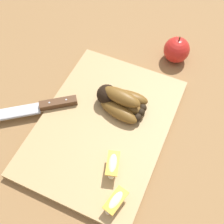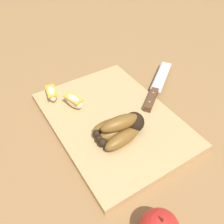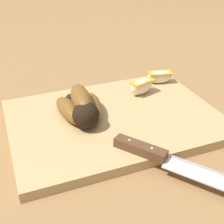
{
  "view_description": "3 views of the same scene",
  "coord_description": "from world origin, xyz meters",
  "px_view_note": "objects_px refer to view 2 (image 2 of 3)",
  "views": [
    {
      "loc": [
        -0.31,
        -0.16,
        0.66
      ],
      "look_at": [
        0.05,
        -0.0,
        0.04
      ],
      "focal_mm": 45.89,
      "sensor_mm": 36.0,
      "label": 1
    },
    {
      "loc": [
        0.44,
        -0.26,
        0.51
      ],
      "look_at": [
        0.01,
        0.01,
        0.03
      ],
      "focal_mm": 39.44,
      "sensor_mm": 36.0,
      "label": 2
    },
    {
      "loc": [
        0.23,
        0.53,
        0.37
      ],
      "look_at": [
        0.03,
        0.02,
        0.04
      ],
      "focal_mm": 49.2,
      "sensor_mm": 36.0,
      "label": 3
    }
  ],
  "objects_px": {
    "chefs_knife": "(155,91)",
    "apple_wedge_near": "(74,101)",
    "apple_wedge_middle": "(52,93)",
    "banana_bunch": "(121,128)"
  },
  "relations": [
    {
      "from": "chefs_knife",
      "to": "apple_wedge_near",
      "type": "bearing_deg",
      "value": -107.32
    },
    {
      "from": "apple_wedge_near",
      "to": "apple_wedge_middle",
      "type": "bearing_deg",
      "value": -151.47
    },
    {
      "from": "chefs_knife",
      "to": "apple_wedge_near",
      "type": "xyz_separation_m",
      "value": [
        -0.08,
        -0.25,
        0.01
      ]
    },
    {
      "from": "chefs_knife",
      "to": "apple_wedge_middle",
      "type": "relative_size",
      "value": 3.45
    },
    {
      "from": "apple_wedge_near",
      "to": "apple_wedge_middle",
      "type": "relative_size",
      "value": 1.01
    },
    {
      "from": "apple_wedge_near",
      "to": "apple_wedge_middle",
      "type": "xyz_separation_m",
      "value": [
        -0.07,
        -0.04,
        -0.0
      ]
    },
    {
      "from": "banana_bunch",
      "to": "chefs_knife",
      "type": "bearing_deg",
      "value": 115.53
    },
    {
      "from": "banana_bunch",
      "to": "chefs_knife",
      "type": "relative_size",
      "value": 0.57
    },
    {
      "from": "chefs_knife",
      "to": "apple_wedge_near",
      "type": "distance_m",
      "value": 0.26
    },
    {
      "from": "banana_bunch",
      "to": "apple_wedge_near",
      "type": "height_order",
      "value": "banana_bunch"
    }
  ]
}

